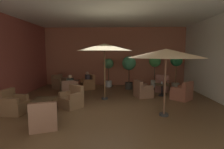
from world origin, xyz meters
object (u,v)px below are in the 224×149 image
object	(u,v)px
potted_tree_mid_left	(155,66)
potted_tree_mid_right	(176,65)
potted_tree_right_corner	(109,68)
patron_by_window	(70,81)
armchair_front_left_south	(182,93)
patio_umbrella_tall_red	(166,54)
armchair_mid_center_south	(60,84)
armchair_front_right_south	(72,100)
armchair_front_left_east	(143,91)
patron_blue_shirt	(87,77)
cafe_table_mid_center	(72,82)
potted_tree_left_corner	(129,66)
armchair_mid_center_north	(70,89)
armchair_front_right_east	(44,118)
cafe_table_front_right	(44,102)
cafe_table_front_left	(162,87)
armchair_front_left_north	(162,86)
patio_umbrella_center_beige	(105,47)
iced_drink_cup	(162,83)
armchair_mid_center_east	(88,84)
armchair_front_right_north	(14,105)

from	to	relation	value
potted_tree_mid_left	potted_tree_mid_right	world-z (taller)	potted_tree_mid_right
potted_tree_right_corner	patron_by_window	distance (m)	3.01
armchair_front_left_south	patio_umbrella_tall_red	size ratio (longest dim) A/B	0.43
armchair_mid_center_south	potted_tree_mid_right	size ratio (longest dim) A/B	0.48
armchair_front_right_south	armchair_front_left_east	bearing A→B (deg)	30.23
armchair_front_right_south	potted_tree_right_corner	distance (m)	4.72
patron_by_window	patron_blue_shirt	bearing A→B (deg)	65.26
cafe_table_mid_center	potted_tree_left_corner	distance (m)	3.53
armchair_front_right_south	armchair_mid_center_north	distance (m)	2.25
armchair_front_right_east	patron_blue_shirt	xyz separation A→B (m)	(0.29, 5.62, 0.41)
cafe_table_front_right	patron_by_window	world-z (taller)	patron_by_window
armchair_front_left_south	cafe_table_front_left	bearing A→B (deg)	133.40
armchair_front_left_north	patio_umbrella_center_beige	xyz separation A→B (m)	(-3.17, -1.86, 2.12)
armchair_front_right_east	patron_blue_shirt	size ratio (longest dim) A/B	1.46
armchair_front_left_north	patio_umbrella_tall_red	size ratio (longest dim) A/B	0.36
patio_umbrella_tall_red	iced_drink_cup	xyz separation A→B (m)	(0.67, 3.09, -1.52)
armchair_front_left_east	armchair_mid_center_south	size ratio (longest dim) A/B	0.98
potted_tree_mid_right	iced_drink_cup	xyz separation A→B (m)	(-1.22, -1.57, -0.80)
armchair_front_left_east	armchair_mid_center_east	xyz separation A→B (m)	(-3.07, 1.83, 0.02)
armchair_mid_center_north	potted_tree_mid_left	xyz separation A→B (m)	(4.88, 2.36, 1.09)
cafe_table_mid_center	patio_umbrella_tall_red	world-z (taller)	patio_umbrella_tall_red
cafe_table_front_left	armchair_front_left_north	size ratio (longest dim) A/B	0.83
potted_tree_mid_left	armchair_front_left_east	bearing A→B (deg)	-112.69
armchair_front_right_east	iced_drink_cup	xyz separation A→B (m)	(4.45, 4.29, 0.34)
armchair_front_left_east	armchair_front_right_east	xyz separation A→B (m)	(-3.39, -3.82, 0.01)
armchair_front_left_east	armchair_front_right_south	xyz separation A→B (m)	(-3.10, -1.81, 0.01)
armchair_mid_center_east	armchair_front_left_north	bearing A→B (deg)	-5.87
patron_blue_shirt	cafe_table_front_right	bearing A→B (deg)	-99.00
armchair_front_right_east	armchair_front_right_south	distance (m)	2.04
potted_tree_right_corner	armchair_front_right_east	bearing A→B (deg)	-103.33
armchair_front_left_south	armchair_mid_center_south	bearing A→B (deg)	160.76
cafe_table_front_left	armchair_front_right_north	size ratio (longest dim) A/B	0.84
armchair_mid_center_north	potted_tree_left_corner	bearing A→B (deg)	26.43
cafe_table_front_right	patio_umbrella_tall_red	bearing A→B (deg)	1.41
armchair_front_left_south	armchair_front_right_south	xyz separation A→B (m)	(-4.90, -1.33, 0.00)
patio_umbrella_tall_red	potted_tree_right_corner	size ratio (longest dim) A/B	1.38
armchair_front_left_east	patio_umbrella_tall_red	world-z (taller)	patio_umbrella_tall_red
armchair_front_left_south	potted_tree_mid_right	xyz separation A→B (m)	(0.49, 2.52, 1.14)
potted_tree_right_corner	armchair_front_right_south	bearing A→B (deg)	-105.56
potted_tree_mid_left	patio_umbrella_tall_red	bearing A→B (deg)	-97.91
armchair_front_right_east	cafe_table_mid_center	world-z (taller)	armchair_front_right_east
armchair_front_left_south	armchair_mid_center_north	xyz separation A→B (m)	(-5.55, 0.82, -0.02)
cafe_table_front_left	armchair_front_right_east	world-z (taller)	armchair_front_right_east
armchair_front_left_east	cafe_table_mid_center	distance (m)	4.16
armchair_front_right_north	patron_blue_shirt	bearing A→B (deg)	67.01
cafe_table_front_left	armchair_mid_center_north	distance (m)	4.80
armchair_front_right_north	potted_tree_mid_left	world-z (taller)	potted_tree_mid_left
armchair_front_left_north	armchair_front_left_south	distance (m)	1.92
armchair_front_right_east	potted_tree_right_corner	distance (m)	6.71
armchair_front_left_north	potted_tree_mid_right	bearing A→B (deg)	34.05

